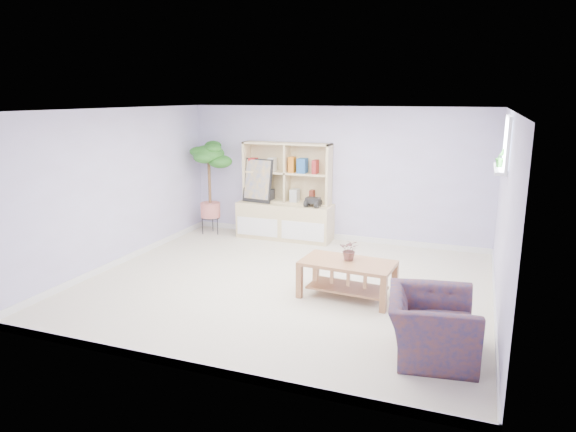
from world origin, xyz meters
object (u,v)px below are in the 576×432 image
(storage_unit, at_px, (285,191))
(coffee_table, at_px, (347,279))
(floor_tree, at_px, (210,188))
(armchair, at_px, (431,322))

(storage_unit, xyz_separation_m, coffee_table, (1.78, -2.39, -0.63))
(coffee_table, distance_m, floor_tree, 3.96)
(coffee_table, bearing_deg, floor_tree, 150.39)
(storage_unit, height_order, floor_tree, floor_tree)
(coffee_table, bearing_deg, storage_unit, 131.37)
(storage_unit, xyz_separation_m, floor_tree, (-1.45, -0.19, 0.00))
(coffee_table, xyz_separation_m, floor_tree, (-3.23, 2.20, 0.64))
(coffee_table, relative_size, floor_tree, 0.68)
(floor_tree, distance_m, armchair, 5.59)
(storage_unit, bearing_deg, floor_tree, -172.52)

